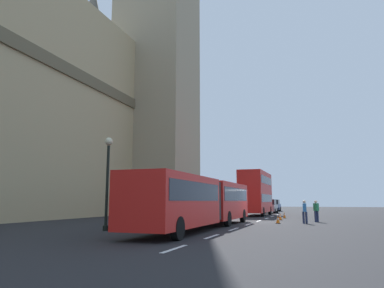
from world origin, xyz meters
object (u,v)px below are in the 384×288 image
Objects in this scene: articulated_bus at (202,199)px; sedan_trailing at (274,205)px; traffic_cone_middle at (280,217)px; street_lamp at (108,176)px; sedan_lead at (270,206)px; double_decker_bus at (256,192)px; pedestrian_near_cones at (305,211)px; pedestrian_by_kerb at (316,210)px; traffic_cone_east at (284,215)px; traffic_cone_west at (278,220)px.

sedan_trailing is (38.84, 0.19, -0.83)m from articulated_bus.
street_lamp is at bearing 151.53° from traffic_cone_middle.
sedan_lead is 0.83× the size of street_lamp.
double_decker_bus is 14.76m from pedestrian_near_cones.
street_lamp reaches higher than sedan_trailing.
sedan_trailing is (18.54, 0.19, -1.79)m from double_decker_bus.
street_lamp is (-42.31, 4.31, 2.14)m from sedan_trailing.
articulated_bus is 8.96m from pedestrian_near_cones.
articulated_bus is at bearing 144.57° from pedestrian_by_kerb.
traffic_cone_east is at bearing -13.48° from articulated_bus.
articulated_bus is 28.74× the size of traffic_cone_middle.
double_decker_bus is at bearing 33.20° from traffic_cone_east.
sedan_trailing reaches higher than traffic_cone_middle.
pedestrian_by_kerb is (9.19, -6.53, -0.83)m from articulated_bus.
articulated_bus is 11.30m from pedestrian_by_kerb.
street_lamp reaches higher than pedestrian_near_cones.
pedestrian_near_cones is (-8.03, -2.19, 0.63)m from traffic_cone_east.
sedan_lead is 7.59× the size of traffic_cone_west.
street_lamp reaches higher than pedestrian_by_kerb.
sedan_trailing is 30.40m from pedestrian_by_kerb.
double_decker_bus is 15.81× the size of traffic_cone_west.
articulated_bus is 38.85m from sedan_trailing.
articulated_bus is 28.74× the size of traffic_cone_east.
traffic_cone_east is (-5.44, -3.56, -2.43)m from double_decker_bus.
double_decker_bus is 5.43× the size of pedestrian_near_cones.
traffic_cone_middle is 1.00× the size of traffic_cone_east.
pedestrian_by_kerb is (2.86, -2.68, 0.63)m from traffic_cone_west.
street_lamp is at bearing 171.81° from sedan_lead.
pedestrian_near_cones is (-4.51, -2.23, 0.63)m from traffic_cone_middle.
pedestrian_near_cones is at bearing -166.56° from sedan_lead.
articulated_bus is 3.16× the size of street_lamp.
double_decker_bus is 18.63m from sedan_trailing.
sedan_trailing is at bearing 8.89° from traffic_cone_east.
sedan_lead reaches higher than traffic_cone_middle.
pedestrian_near_cones reaches higher than traffic_cone_middle.
traffic_cone_west is 0.11× the size of street_lamp.
traffic_cone_west is 2.06m from pedestrian_near_cones.
traffic_cone_east is 0.11× the size of street_lamp.
street_lamp is (-14.80, 8.03, 2.77)m from traffic_cone_middle.
articulated_bus is 9.86× the size of pedestrian_by_kerb.
sedan_trailing is 0.83× the size of street_lamp.
sedan_trailing reaches higher than pedestrian_by_kerb.
double_decker_bus is 13.01m from pedestrian_by_kerb.
traffic_cone_west is 5.01m from traffic_cone_middle.
sedan_trailing is 7.59× the size of traffic_cone_middle.
articulated_bus reaches higher than pedestrian_near_cones.
sedan_trailing is at bearing 0.59° from double_decker_bus.
articulated_bus is at bearing 179.48° from sedan_lead.
double_decker_bus is at bearing 0.01° from articulated_bus.
street_lamp reaches higher than double_decker_bus.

